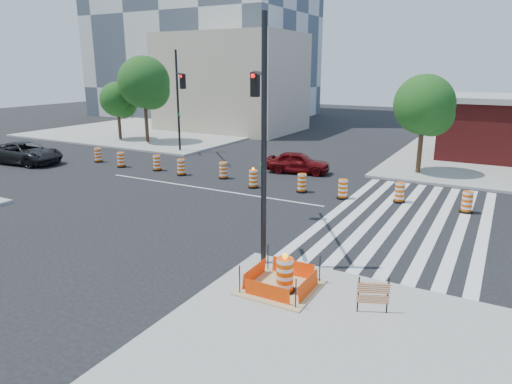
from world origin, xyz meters
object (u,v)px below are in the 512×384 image
red_coupe (298,162)px  dark_suv (25,153)px  signal_pole_nw (179,93)px  signal_pole_se (260,116)px

red_coupe → dark_suv: dark_suv is taller
dark_suv → signal_pole_nw: (7.82, 7.71, 3.99)m
signal_pole_nw → red_coupe: bearing=40.9°
red_coupe → dark_suv: bearing=99.5°
signal_pole_se → signal_pole_nw: size_ratio=1.04×
red_coupe → signal_pole_se: size_ratio=0.50×
signal_pole_nw → dark_suv: bearing=-88.4°
dark_suv → signal_pole_se: signal_pole_se is taller
dark_suv → signal_pole_se: size_ratio=0.68×
red_coupe → signal_pole_se: signal_pole_se is taller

